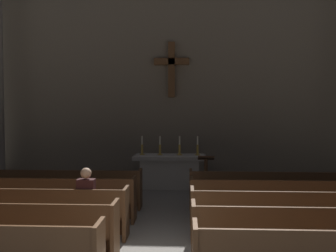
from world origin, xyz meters
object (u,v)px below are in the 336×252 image
object	(u,v)px
lectern	(206,177)
candlestick_outer_left	(142,149)
altar	(170,170)
lone_worshipper	(87,201)
pew_right_row_4	(289,201)
candlestick_outer_right	(198,149)
pew_left_row_5	(57,188)
pew_right_row_2	(328,235)
pew_right_row_3	(305,216)
pew_right_row_5	(277,190)
candlestick_inner_right	(180,149)
candlestick_inner_left	(160,149)
pew_left_row_3	(18,212)
pew_left_row_4	(40,198)

from	to	relation	value
lectern	candlestick_outer_left	bearing A→B (deg)	147.60
altar	lone_worshipper	distance (m)	4.72
pew_right_row_4	candlestick_outer_right	size ratio (longest dim) A/B	7.10
altar	pew_left_row_5	bearing A→B (deg)	-136.99
altar	lone_worshipper	world-z (taller)	lone_worshipper
pew_right_row_2	candlestick_outer_right	size ratio (longest dim) A/B	7.10
pew_right_row_3	lone_worshipper	xyz separation A→B (m)	(-3.97, 0.04, 0.22)
altar	pew_right_row_2	bearing A→B (deg)	-64.79
pew_right_row_5	candlestick_inner_right	bearing A→B (deg)	133.53
pew_right_row_5	altar	size ratio (longest dim) A/B	1.87
pew_right_row_2	lone_worshipper	distance (m)	4.13
candlestick_inner_left	lectern	world-z (taller)	candlestick_inner_left
altar	lone_worshipper	xyz separation A→B (m)	(-1.33, -4.52, 0.16)
candlestick_inner_left	lone_worshipper	xyz separation A→B (m)	(-1.03, -4.52, -0.50)
pew_left_row_3	pew_left_row_4	distance (m)	1.05
altar	candlestick_outer_left	distance (m)	1.07
pew_left_row_3	pew_left_row_5	distance (m)	2.10
pew_left_row_4	pew_right_row_4	xyz separation A→B (m)	(5.28, 0.00, 0.00)
pew_right_row_3	pew_left_row_5	bearing A→B (deg)	158.35
pew_left_row_5	pew_right_row_2	bearing A→B (deg)	-30.78
pew_right_row_2	altar	world-z (taller)	altar
candlestick_outer_left	lone_worshipper	distance (m)	4.57
pew_right_row_2	lectern	size ratio (longest dim) A/B	3.57
pew_left_row_3	candlestick_outer_left	bearing A→B (deg)	68.57
candlestick_inner_left	pew_left_row_5	bearing A→B (deg)	-133.53
pew_left_row_4	candlestick_outer_right	size ratio (longest dim) A/B	7.10
pew_left_row_3	altar	distance (m)	5.27
pew_left_row_4	lectern	world-z (taller)	lectern
pew_left_row_3	pew_right_row_5	size ratio (longest dim) A/B	1.00
pew_left_row_4	pew_right_row_3	size ratio (longest dim) A/B	1.00
pew_left_row_3	candlestick_outer_left	world-z (taller)	candlestick_outer_left
altar	candlestick_outer_left	size ratio (longest dim) A/B	3.80
pew_left_row_4	candlestick_outer_right	world-z (taller)	candlestick_outer_right
pew_left_row_4	pew_left_row_5	distance (m)	1.05
pew_right_row_2	pew_right_row_3	distance (m)	1.05
candlestick_inner_left	candlestick_inner_right	distance (m)	0.60
candlestick_outer_left	candlestick_inner_right	xyz separation A→B (m)	(1.15, 0.00, 0.00)
pew_right_row_5	pew_left_row_5	bearing A→B (deg)	180.00
pew_right_row_4	pew_left_row_4	bearing A→B (deg)	180.00
pew_right_row_3	candlestick_outer_right	xyz separation A→B (m)	(-1.79, 4.56, 0.71)
pew_right_row_2	pew_right_row_4	distance (m)	2.10
candlestick_inner_right	candlestick_outer_right	size ratio (longest dim) A/B	1.00
pew_left_row_4	pew_left_row_5	world-z (taller)	same
pew_right_row_5	candlestick_outer_right	distance (m)	3.13
pew_left_row_4	pew_right_row_2	bearing A→B (deg)	-21.65
lectern	pew_right_row_3	bearing A→B (deg)	-64.55
pew_left_row_5	candlestick_outer_right	size ratio (longest dim) A/B	7.10
pew_right_row_5	candlestick_inner_right	world-z (taller)	candlestick_inner_right
pew_left_row_5	candlestick_inner_left	bearing A→B (deg)	46.47
candlestick_inner_left	altar	bearing A→B (deg)	-0.00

